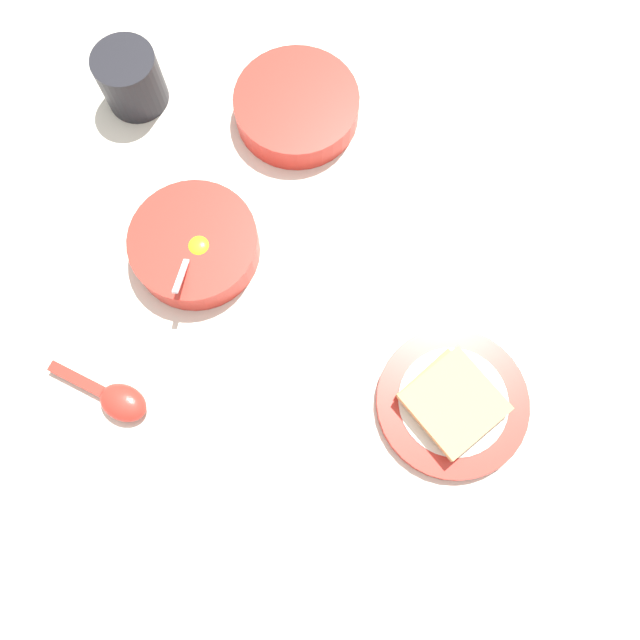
% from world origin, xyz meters
% --- Properties ---
extents(ground_plane, '(3.00, 3.00, 0.00)m').
position_xyz_m(ground_plane, '(0.00, 0.00, 0.00)').
color(ground_plane, silver).
extents(egg_bowl, '(0.16, 0.16, 0.07)m').
position_xyz_m(egg_bowl, '(-0.00, -0.06, 0.02)').
color(egg_bowl, red).
rests_on(egg_bowl, ground_plane).
extents(toast_plate, '(0.18, 0.18, 0.02)m').
position_xyz_m(toast_plate, '(0.20, 0.25, 0.01)').
color(toast_plate, red).
rests_on(toast_plate, ground_plane).
extents(toast_sandwich, '(0.13, 0.13, 0.02)m').
position_xyz_m(toast_sandwich, '(0.21, 0.24, 0.03)').
color(toast_sandwich, tan).
rests_on(toast_sandwich, toast_plate).
extents(soup_spoon, '(0.09, 0.13, 0.03)m').
position_xyz_m(soup_spoon, '(0.19, -0.15, 0.01)').
color(soup_spoon, red).
rests_on(soup_spoon, ground_plane).
extents(congee_bowl, '(0.17, 0.17, 0.04)m').
position_xyz_m(congee_bowl, '(-0.20, 0.07, 0.02)').
color(congee_bowl, red).
rests_on(congee_bowl, ground_plane).
extents(drinking_cup, '(0.08, 0.08, 0.08)m').
position_xyz_m(drinking_cup, '(-0.23, -0.15, 0.04)').
color(drinking_cup, black).
rests_on(drinking_cup, ground_plane).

